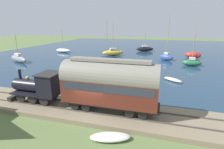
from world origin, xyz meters
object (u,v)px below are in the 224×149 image
Objects in this scene: sailboat_navy at (107,58)px; rowboat_far_out at (173,80)px; sailboat_green at (192,62)px; sailboat_blue at (166,57)px; passenger_coach at (110,83)px; beached_dinghy at (110,137)px; sailboat_black at (145,49)px; sailboat_gray at (19,59)px; rowboat_near_shore at (86,72)px; sailboat_white at (63,50)px; rowboat_mid_harbor at (46,75)px; sailboat_yellow at (113,53)px; rowboat_off_pier at (113,77)px; sailboat_red at (193,55)px; steam_locomotive at (40,85)px.

sailboat_navy is 16.94m from rowboat_far_out.
sailboat_blue is at bearing 51.31° from sailboat_green.
passenger_coach reaches higher than beached_dinghy.
sailboat_black is at bearing 1.23° from passenger_coach.
sailboat_gray is at bearing 103.96° from sailboat_green.
sailboat_green is at bearing -164.65° from sailboat_black.
passenger_coach is 4.41m from beached_dinghy.
sailboat_navy is 3.60× the size of rowboat_near_shore.
sailboat_white reaches higher than passenger_coach.
rowboat_mid_harbor is at bearing 48.64° from beached_dinghy.
sailboat_yellow is 34.10m from beached_dinghy.
sailboat_blue reaches higher than rowboat_off_pier.
rowboat_near_shore reaches higher than beached_dinghy.
sailboat_red is 2.59× the size of beached_dinghy.
sailboat_yellow is at bearing 14.98° from passenger_coach.
beached_dinghy is (-14.98, -8.49, -0.03)m from rowboat_near_shore.
sailboat_blue reaches higher than rowboat_far_out.
sailboat_yellow is 2.70× the size of beached_dinghy.
sailboat_green is (-16.96, -10.58, -0.05)m from sailboat_black.
sailboat_white is at bearing 79.52° from sailboat_green.
rowboat_off_pier is at bearing -132.94° from rowboat_near_shore.
sailboat_green reaches higher than beached_dinghy.
sailboat_green is at bearing -88.47° from rowboat_near_shore.
sailboat_green is at bearing -23.37° from passenger_coach.
passenger_coach is at bearing 17.11° from beached_dinghy.
sailboat_yellow is 22.70m from rowboat_far_out.
steam_locomotive is at bearing 90.00° from passenger_coach.
rowboat_near_shore is 0.79× the size of beached_dinghy.
sailboat_navy is at bearing 18.03° from passenger_coach.
rowboat_off_pier is (-20.25, -20.46, -0.36)m from sailboat_white.
steam_locomotive is 24.38m from sailboat_gray.
sailboat_red reaches higher than steam_locomotive.
sailboat_green is (22.52, -16.65, -1.41)m from steam_locomotive.
sailboat_yellow reaches higher than rowboat_mid_harbor.
sailboat_gray is at bearing 117.23° from sailboat_black.
rowboat_far_out is at bearing -47.75° from steam_locomotive.
sailboat_blue reaches higher than sailboat_navy.
sailboat_blue is at bearing 138.69° from sailboat_red.
sailboat_gray is at bearing 52.98° from beached_dinghy.
sailboat_gray is at bearing 81.14° from rowboat_mid_harbor.
passenger_coach is 1.31× the size of sailboat_white.
rowboat_mid_harbor is at bearing 124.15° from sailboat_navy.
sailboat_white is (-0.62, 34.28, -0.20)m from sailboat_red.
steam_locomotive is 39.97m from sailboat_black.
sailboat_red is 2.96× the size of rowboat_mid_harbor.
rowboat_near_shore is (-27.78, 6.63, -0.49)m from sailboat_black.
sailboat_white reaches higher than sailboat_black.
sailboat_navy reaches higher than sailboat_red.
sailboat_green reaches higher than steam_locomotive.
rowboat_mid_harbor is (-17.79, 18.01, -0.64)m from sailboat_blue.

